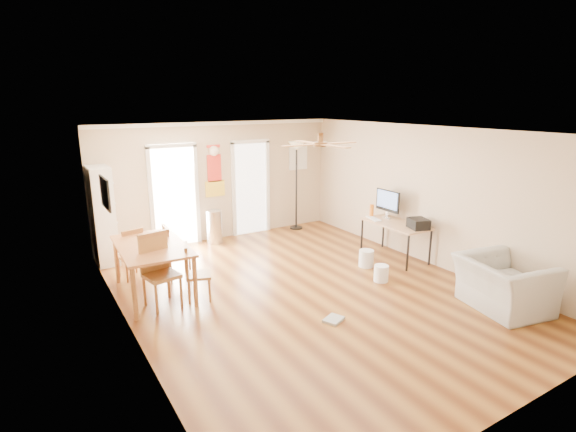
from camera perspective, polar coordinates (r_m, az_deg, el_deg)
floor at (r=7.38m, az=2.47°, el=-9.69°), size 7.00×7.00×0.00m
ceiling at (r=6.74m, az=2.72°, el=10.89°), size 5.50×7.00×0.00m
wall_back at (r=9.97m, az=-8.78°, el=4.45°), size 5.50×0.04×2.60m
wall_front at (r=4.64m, az=27.89°, el=-9.21°), size 5.50×0.04×2.60m
wall_left at (r=5.92m, az=-20.11°, el=-3.40°), size 0.04×7.00×2.60m
wall_right at (r=8.75m, az=17.70°, el=2.49°), size 0.04×7.00×2.60m
crown_molding at (r=6.74m, az=2.72°, el=10.55°), size 5.50×7.00×0.08m
kitchen_doorway at (r=9.65m, az=-14.43°, el=2.31°), size 0.90×0.10×2.10m
bathroom_doorway at (r=10.31m, az=-4.85°, el=3.49°), size 0.80×0.10×2.10m
wall_decal at (r=9.86m, az=-9.46°, el=5.79°), size 0.46×0.03×1.10m
ac_grille at (r=10.83m, az=1.31°, el=7.57°), size 0.50×0.04×0.60m
framed_poster at (r=7.16m, az=-22.52°, el=2.74°), size 0.04×0.66×0.48m
ceiling_fan at (r=6.50m, az=4.21°, el=9.23°), size 1.24×1.24×0.20m
bookshelf at (r=9.11m, az=-22.85°, el=0.13°), size 0.52×0.90×1.87m
dining_table at (r=7.46m, az=-16.96°, el=-6.61°), size 1.07×1.71×0.84m
dining_chair_right_a at (r=8.00m, az=-14.06°, el=-4.49°), size 0.42×0.42×0.95m
dining_chair_right_b at (r=7.08m, az=-11.46°, el=-7.08°), size 0.48×0.48×0.91m
dining_chair_near at (r=6.95m, az=-16.01°, el=-6.90°), size 0.54×0.54×1.12m
dining_chair_far at (r=8.23m, az=-19.66°, el=-4.53°), size 0.45×0.45×0.91m
trash_can at (r=9.78m, az=-9.47°, el=-1.38°), size 0.40×0.40×0.74m
torchiere_lamp at (r=10.60m, az=1.09°, el=3.87°), size 0.48×0.48×2.11m
computer_desk at (r=8.99m, az=13.57°, el=-3.10°), size 0.67×1.35×0.72m
imac at (r=9.14m, az=12.69°, el=1.47°), size 0.28×0.62×0.58m
keyboard at (r=9.09m, az=10.96°, el=-0.34°), size 0.24×0.46×0.02m
printer at (r=8.60m, az=16.45°, el=-0.94°), size 0.41×0.45×0.19m
orange_bottle at (r=9.25m, az=10.73°, el=0.70°), size 0.10×0.10×0.25m
wastebasket_a at (r=8.49m, az=10.05°, el=-5.40°), size 0.29×0.29×0.32m
wastebasket_b at (r=7.88m, az=11.91°, el=-7.24°), size 0.26×0.26×0.29m
floor_cloth at (r=6.50m, az=5.89°, el=-13.14°), size 0.35×0.32×0.04m
armchair at (r=7.39m, az=25.99°, el=-7.94°), size 1.27×1.38×0.78m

